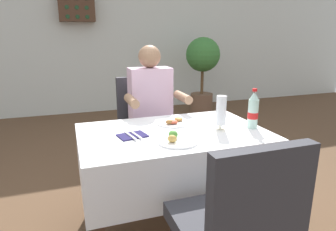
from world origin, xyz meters
name	(u,v)px	position (x,y,z in m)	size (l,w,h in m)	color
ground_plane	(167,226)	(0.00, 0.00, 0.00)	(11.00, 11.00, 0.00)	brown
back_wall	(99,32)	(0.00, 3.62, 1.39)	(11.00, 0.12, 2.79)	silver
main_dining_table	(173,156)	(0.03, -0.03, 0.56)	(1.20, 0.77, 0.73)	white
chair_far_diner_seat	(144,124)	(0.03, 0.74, 0.55)	(0.44, 0.50, 0.97)	#2D2D33
chair_near_camera_side	(234,225)	(0.03, -0.81, 0.55)	(0.44, 0.50, 0.97)	#2D2D33
seated_diner_far	(152,110)	(0.08, 0.63, 0.71)	(0.50, 0.46, 1.26)	#282D42
plate_near_camera	(177,140)	(-0.02, -0.24, 0.75)	(0.24, 0.24, 0.06)	white
plate_far_diner	(173,122)	(0.09, 0.11, 0.75)	(0.23, 0.23, 0.04)	white
beer_glass_left	(221,112)	(0.34, -0.11, 0.85)	(0.07, 0.07, 0.23)	white
cola_bottle_primary	(253,111)	(0.56, -0.14, 0.85)	(0.07, 0.07, 0.27)	silver
napkin_cutlery_set	(132,135)	(-0.24, -0.05, 0.74)	(0.19, 0.20, 0.01)	#231E4C
potted_plant_corner	(203,65)	(1.61, 2.85, 0.84)	(0.58, 0.58, 1.31)	brown
wall_bottle_rack	(77,8)	(-0.35, 3.46, 1.76)	(0.56, 0.21, 0.42)	#472D1E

